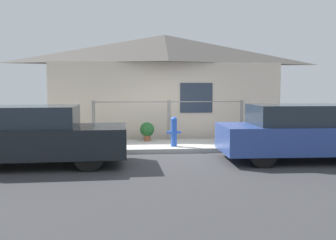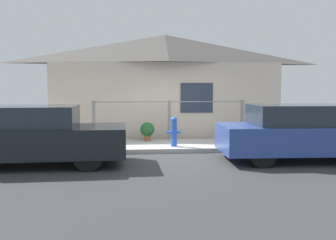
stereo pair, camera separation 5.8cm
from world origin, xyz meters
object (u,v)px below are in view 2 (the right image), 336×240
object	(u,v)px
car_left	(30,136)
fire_hydrant	(174,131)
car_right	(303,133)
potted_plant_near_hydrant	(147,130)

from	to	relation	value
car_left	fire_hydrant	size ratio (longest dim) A/B	5.05
car_left	car_right	world-z (taller)	car_right
car_right	potted_plant_near_hydrant	xyz separation A→B (m)	(-3.73, 2.97, -0.23)
car_right	fire_hydrant	bearing A→B (deg)	151.26
car_left	potted_plant_near_hydrant	xyz separation A→B (m)	(2.82, 2.98, -0.24)
car_left	potted_plant_near_hydrant	distance (m)	4.11
car_right	fire_hydrant	size ratio (longest dim) A/B	4.93
potted_plant_near_hydrant	fire_hydrant	bearing A→B (deg)	-59.06
fire_hydrant	potted_plant_near_hydrant	bearing A→B (deg)	120.94
car_right	potted_plant_near_hydrant	bearing A→B (deg)	143.31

